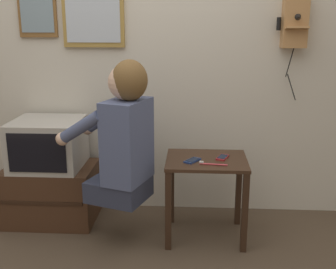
{
  "coord_description": "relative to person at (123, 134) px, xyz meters",
  "views": [
    {
      "loc": [
        0.42,
        -1.95,
        1.47
      ],
      "look_at": [
        0.26,
        0.7,
        0.75
      ],
      "focal_mm": 45.0,
      "sensor_mm": 36.0,
      "label": 1
    }
  ],
  "objects": [
    {
      "name": "wall_phone_antique",
      "position": [
        1.14,
        0.52,
        0.7
      ],
      "size": [
        0.21,
        0.18,
        0.78
      ],
      "color": "#AD7A47"
    },
    {
      "name": "framed_picture",
      "position": [
        -0.71,
        0.57,
        0.82
      ],
      "size": [
        0.28,
        0.03,
        0.49
      ],
      "color": "brown"
    },
    {
      "name": "side_table",
      "position": [
        0.54,
        0.12,
        -0.32
      ],
      "size": [
        0.54,
        0.44,
        0.57
      ],
      "color": "#382316",
      "rests_on": "ground_plane"
    },
    {
      "name": "toothbrush",
      "position": [
        0.57,
        0.0,
        -0.19
      ],
      "size": [
        0.18,
        0.03,
        0.02
      ],
      "rotation": [
        0.0,
        0.0,
        1.46
      ],
      "color": "#D83F4C",
      "rests_on": "side_table"
    },
    {
      "name": "cell_phone_spare",
      "position": [
        0.65,
        0.14,
        -0.19
      ],
      "size": [
        0.1,
        0.14,
        0.01
      ],
      "rotation": [
        0.0,
        0.0,
        -0.36
      ],
      "color": "maroon",
      "rests_on": "side_table"
    },
    {
      "name": "tv_stand",
      "position": [
        -0.61,
        0.31,
        -0.56
      ],
      "size": [
        0.65,
        0.46,
        0.42
      ],
      "color": "#422819",
      "rests_on": "ground_plane"
    },
    {
      "name": "cell_phone_held",
      "position": [
        0.44,
        0.07,
        -0.19
      ],
      "size": [
        0.12,
        0.14,
        0.01
      ],
      "rotation": [
        0.0,
        0.0,
        -0.58
      ],
      "color": "navy",
      "rests_on": "side_table"
    },
    {
      "name": "person",
      "position": [
        0.0,
        0.0,
        0.0
      ],
      "size": [
        0.63,
        0.51,
        0.93
      ],
      "rotation": [
        0.0,
        0.0,
        1.23
      ],
      "color": "#2D3347",
      "rests_on": "ground_plane"
    },
    {
      "name": "wall_back",
      "position": [
        0.03,
        0.61,
        0.51
      ],
      "size": [
        6.8,
        0.05,
        2.55
      ],
      "color": "beige",
      "rests_on": "ground_plane"
    },
    {
      "name": "television",
      "position": [
        -0.61,
        0.31,
        -0.17
      ],
      "size": [
        0.49,
        0.47,
        0.35
      ],
      "color": "#ADA89E",
      "rests_on": "tv_stand"
    }
  ]
}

